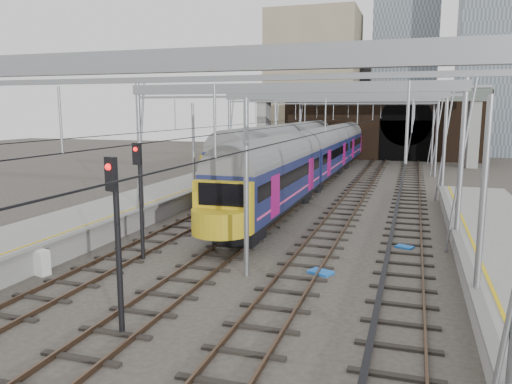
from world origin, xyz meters
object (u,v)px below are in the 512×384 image
(relay_cabinet, at_px, (42,263))
(train_main, at_px, (336,147))
(signal_near_left, at_px, (140,187))
(train_second, at_px, (287,149))
(signal_near_centre, at_px, (116,226))

(relay_cabinet, bearing_deg, train_main, 96.43)
(signal_near_left, relative_size, relay_cabinet, 5.00)
(signal_near_left, height_order, relay_cabinet, signal_near_left)
(train_second, distance_m, relay_cabinet, 32.80)
(relay_cabinet, bearing_deg, signal_near_left, 64.39)
(signal_near_centre, bearing_deg, signal_near_left, 136.79)
(signal_near_centre, xyz_separation_m, relay_cabinet, (-5.97, 3.72, -2.77))
(train_second, bearing_deg, train_main, 55.67)
(signal_near_left, bearing_deg, train_second, 92.10)
(signal_near_left, xyz_separation_m, signal_near_centre, (3.29, -6.85, 0.06))
(train_second, height_order, signal_near_centre, signal_near_centre)
(train_main, xyz_separation_m, signal_near_left, (-3.12, -35.41, 0.67))
(signal_near_centre, bearing_deg, train_second, 117.68)
(train_main, height_order, relay_cabinet, train_main)
(train_main, relative_size, train_second, 1.89)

